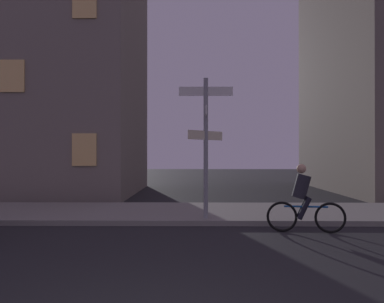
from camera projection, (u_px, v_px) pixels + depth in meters
name	position (u px, v px, depth m)	size (l,w,h in m)	color
sidewalk_kerb	(176.00, 212.00, 11.12)	(40.00, 3.49, 0.14)	gray
signpost	(206.00, 136.00, 9.75)	(1.44, 1.21, 3.72)	gray
cyclist	(304.00, 201.00, 8.63)	(1.81, 0.38, 1.61)	black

